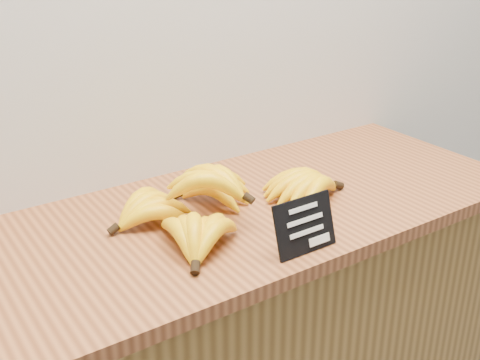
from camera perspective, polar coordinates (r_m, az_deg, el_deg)
name	(u,v)px	position (r m, az deg, el deg)	size (l,w,h in m)	color
counter_top	(227,217)	(1.28, -1.26, -3.57)	(1.37, 0.54, 0.03)	#99572F
chalkboard_sign	(305,225)	(1.11, 6.18, -4.31)	(0.13, 0.01, 0.10)	black
banana_pile	(217,199)	(1.23, -2.23, -1.79)	(0.52, 0.35, 0.12)	yellow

